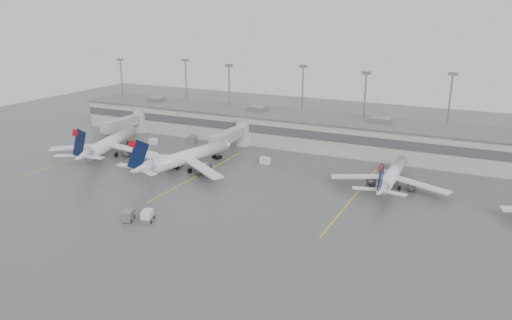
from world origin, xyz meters
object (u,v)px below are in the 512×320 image
at_px(baggage_tug, 147,217).
at_px(jet_mid_left, 184,157).
at_px(jet_mid_right, 391,175).
at_px(jet_far_left, 108,143).

bearing_deg(baggage_tug, jet_mid_left, 88.51).
height_order(jet_mid_left, jet_mid_right, jet_mid_left).
height_order(jet_mid_left, baggage_tug, jet_mid_left).
height_order(jet_far_left, baggage_tug, jet_far_left).
bearing_deg(jet_mid_left, baggage_tug, -56.60).
height_order(jet_mid_right, baggage_tug, jet_mid_right).
bearing_deg(jet_mid_right, baggage_tug, -134.63).
distance_m(jet_mid_right, baggage_tug, 50.18).
distance_m(jet_mid_left, jet_mid_right, 46.04).
bearing_deg(baggage_tug, jet_far_left, 118.03).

